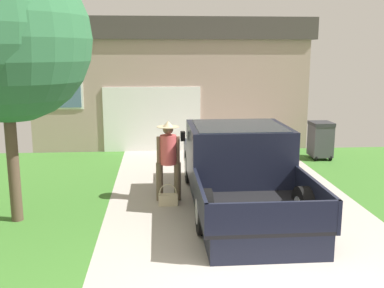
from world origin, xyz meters
name	(u,v)px	position (x,y,z in m)	size (l,w,h in m)	color
pickup_truck	(238,168)	(0.12, 3.86, 0.71)	(2.20, 5.08, 1.61)	black
person_with_hat	(168,155)	(-1.34, 4.04, 0.99)	(0.52, 0.47, 1.71)	brown
handbag	(168,199)	(-1.36, 3.73, 0.13)	(0.39, 0.20, 0.45)	beige
house_with_garage	(169,79)	(-1.07, 11.86, 2.11)	(9.15, 5.92, 4.18)	tan
wheeled_trash_bin	(321,139)	(3.24, 7.50, 0.60)	(0.60, 0.72, 1.10)	#424247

